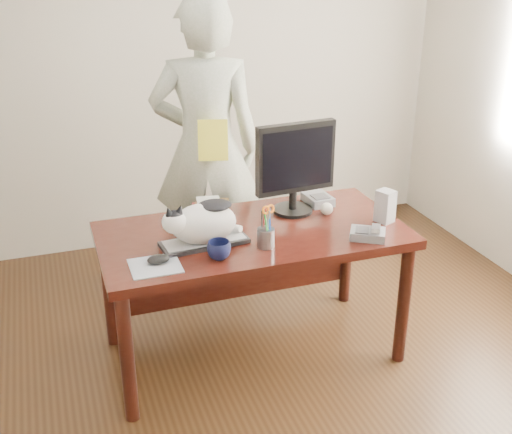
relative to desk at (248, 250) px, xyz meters
The scene contains 16 objects.
room 1.01m from the desk, 90.00° to the right, with size 4.50×4.50×4.50m.
desk is the anchor object (origin of this frame).
keyboard 0.36m from the desk, 151.72° to the right, with size 0.45×0.20×0.03m.
cat 0.43m from the desk, 152.33° to the right, with size 0.43×0.25×0.24m.
monitor 0.54m from the desk, 14.78° to the left, with size 0.46×0.24×0.51m.
pen_cup 0.35m from the desk, 89.71° to the right, with size 0.11×0.11×0.22m.
mousepad 0.66m from the desk, 151.38° to the right, with size 0.23×0.21×0.01m.
mouse 0.63m from the desk, 152.12° to the right, with size 0.11×0.07×0.04m.
coffee_mug 0.46m from the desk, 128.05° to the right, with size 0.11×0.11×0.09m, color black.
phone 0.66m from the desk, 33.72° to the right, with size 0.21×0.20×0.08m.
speaker 0.78m from the desk, 15.10° to the right, with size 0.11×0.11×0.18m.
baseball 0.49m from the desk, ahead, with size 0.07×0.07×0.07m.
book_stack 0.33m from the desk, 120.54° to the left, with size 0.23×0.20×0.08m.
calculator 0.53m from the desk, 18.61° to the left, with size 0.15×0.19×0.05m.
person 0.85m from the desk, 91.23° to the left, with size 0.69×0.45×1.89m, color silver.
held_book 0.76m from the desk, 91.58° to the left, with size 0.20×0.15×0.25m.
Camera 1 is at (-0.98, -2.29, 2.16)m, focal length 45.00 mm.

